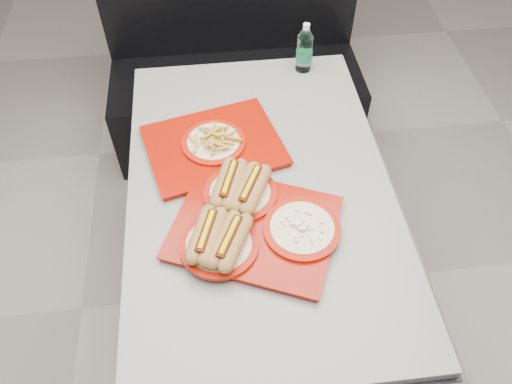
{
  "coord_description": "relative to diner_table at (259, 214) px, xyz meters",
  "views": [
    {
      "loc": [
        -0.14,
        -1.1,
        2.06
      ],
      "look_at": [
        -0.02,
        -0.1,
        0.83
      ],
      "focal_mm": 35.0,
      "sensor_mm": 36.0,
      "label": 1
    }
  ],
  "objects": [
    {
      "name": "tray_near",
      "position": [
        -0.06,
        -0.18,
        0.21
      ],
      "size": [
        0.61,
        0.56,
        0.11
      ],
      "rotation": [
        0.0,
        0.0,
        -0.4
      ],
      "color": "#900F03",
      "rests_on": "diner_table"
    },
    {
      "name": "booth_bench",
      "position": [
        0.0,
        1.09,
        -0.18
      ],
      "size": [
        1.3,
        0.57,
        1.35
      ],
      "color": "black",
      "rests_on": "ground"
    },
    {
      "name": "water_bottle",
      "position": [
        0.26,
        0.62,
        0.26
      ],
      "size": [
        0.07,
        0.07,
        0.21
      ],
      "rotation": [
        0.0,
        0.0,
        0.11
      ],
      "color": "silver",
      "rests_on": "diner_table"
    },
    {
      "name": "tray_far",
      "position": [
        -0.14,
        0.19,
        0.19
      ],
      "size": [
        0.55,
        0.47,
        0.09
      ],
      "rotation": [
        0.0,
        0.0,
        0.24
      ],
      "color": "#900F03",
      "rests_on": "diner_table"
    },
    {
      "name": "diner_table",
      "position": [
        0.0,
        0.0,
        0.0
      ],
      "size": [
        0.92,
        1.42,
        0.75
      ],
      "color": "black",
      "rests_on": "ground"
    },
    {
      "name": "ground",
      "position": [
        0.0,
        0.0,
        -0.58
      ],
      "size": [
        6.0,
        6.0,
        0.0
      ],
      "primitive_type": "plane",
      "color": "gray",
      "rests_on": "ground"
    }
  ]
}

